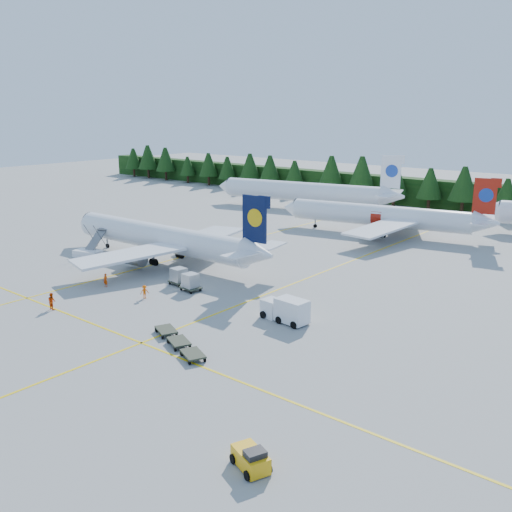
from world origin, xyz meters
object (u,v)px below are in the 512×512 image
Objects in this scene: service_truck at (285,309)px; airliner_navy at (157,237)px; baggage_tug at (251,458)px; airstairs at (89,252)px; airliner_red at (375,216)px.

airliner_navy is at bearing 168.77° from service_truck.
airliner_navy is at bearing 167.05° from baggage_tug.
airstairs reaches higher than service_truck.
baggage_tug is (50.25, -23.47, -0.09)m from airstairs.
airstairs is at bearing -179.69° from service_truck.
baggage_tug is at bearing -79.06° from airliner_red.
airstairs is (-8.65, -5.32, -2.45)m from airliner_navy.
airstairs is at bearing 176.69° from baggage_tug.
airstairs is at bearing -149.87° from airliner_navy.
service_truck is at bearing 143.88° from baggage_tug.
airliner_navy reaches higher than baggage_tug.
service_truck is 1.81× the size of baggage_tug.
service_truck is (28.52, -7.98, -1.99)m from airliner_navy.
airstairs is (-24.16, -40.44, -2.36)m from airliner_red.
airliner_navy is 29.68m from service_truck.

